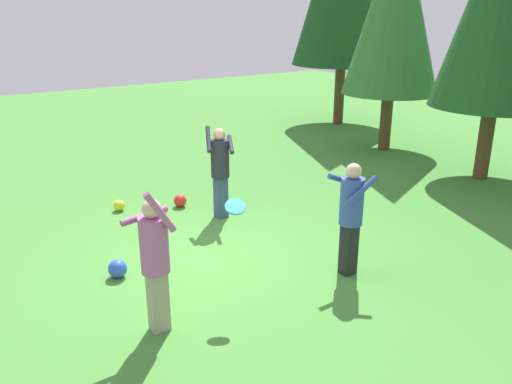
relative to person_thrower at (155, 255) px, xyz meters
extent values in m
plane|color=#478C38|center=(-1.41, 1.50, -1.02)|extent=(40.00, 40.00, 0.00)
cube|color=gray|center=(0.00, 0.00, -0.62)|extent=(0.19, 0.22, 0.80)
cylinder|color=#A85693|center=(0.00, 0.00, 0.12)|extent=(0.34, 0.34, 0.69)
sphere|color=beige|center=(0.00, 0.00, 0.57)|extent=(0.23, 0.23, 0.23)
cylinder|color=#A85693|center=(-0.20, -0.01, 0.42)|extent=(0.11, 0.60, 0.13)
cylinder|color=#A85693|center=(0.20, 0.01, 0.59)|extent=(0.10, 0.38, 0.54)
cube|color=black|center=(0.30, 2.92, -0.62)|extent=(0.19, 0.22, 0.80)
cylinder|color=#334C9E|center=(0.30, 2.92, 0.13)|extent=(0.34, 0.34, 0.69)
sphere|color=beige|center=(0.30, 2.92, 0.58)|extent=(0.23, 0.23, 0.23)
cylinder|color=#334C9E|center=(0.50, 2.88, 0.34)|extent=(0.18, 0.53, 0.41)
cylinder|color=#334C9E|center=(0.11, 2.96, 0.38)|extent=(0.19, 0.58, 0.29)
cube|color=#38476B|center=(-2.70, 2.57, -0.62)|extent=(0.19, 0.22, 0.81)
cylinder|color=#23232D|center=(-2.70, 2.57, 0.14)|extent=(0.34, 0.34, 0.70)
sphere|color=tan|center=(-2.70, 2.57, 0.59)|extent=(0.23, 0.23, 0.23)
cylinder|color=#23232D|center=(-2.61, 2.75, 0.40)|extent=(0.56, 0.35, 0.25)
cylinder|color=#23232D|center=(-2.80, 2.39, 0.50)|extent=(0.51, 0.32, 0.40)
cylinder|color=#2393D1|center=(-0.05, 1.17, 0.32)|extent=(0.35, 0.35, 0.15)
sphere|color=red|center=(-3.64, 2.19, -0.89)|extent=(0.25, 0.25, 0.25)
sphere|color=yellow|center=(-4.14, 1.11, -0.91)|extent=(0.22, 0.22, 0.22)
sphere|color=orange|center=(-3.37, 1.64, -0.92)|extent=(0.19, 0.19, 0.19)
sphere|color=blue|center=(-1.57, 0.08, -0.88)|extent=(0.28, 0.28, 0.28)
cylinder|color=brown|center=(-4.40, 9.07, 0.42)|extent=(0.33, 0.33, 2.87)
cone|color=#337033|center=(-4.40, 9.07, 2.85)|extent=(2.58, 2.58, 4.59)
cylinder|color=brown|center=(-7.71, 10.48, 0.82)|extent=(0.34, 0.34, 3.67)
cylinder|color=brown|center=(-1.24, 8.83, 0.51)|extent=(0.33, 0.33, 3.07)
camera|label=1|loc=(5.13, -2.21, 2.68)|focal=36.27mm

